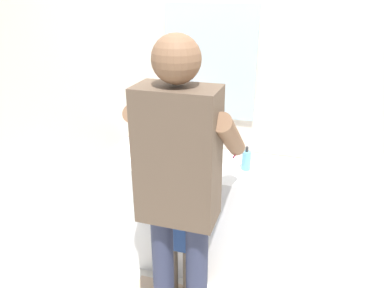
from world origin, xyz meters
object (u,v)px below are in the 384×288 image
(adult_parent, at_px, (179,174))
(child_toddler, at_px, (180,230))
(toothbrush_cup, at_px, (159,147))
(soap_bottle, at_px, (246,160))

(adult_parent, bearing_deg, child_toddler, 109.41)
(toothbrush_cup, xyz_separation_m, adult_parent, (0.41, -0.71, 0.19))
(toothbrush_cup, distance_m, child_toddler, 0.66)
(soap_bottle, bearing_deg, toothbrush_cup, 173.52)
(adult_parent, bearing_deg, soap_bottle, 68.88)
(adult_parent, bearing_deg, toothbrush_cup, 119.86)
(toothbrush_cup, bearing_deg, adult_parent, -60.14)
(toothbrush_cup, relative_size, child_toddler, 0.24)
(toothbrush_cup, distance_m, soap_bottle, 0.66)
(toothbrush_cup, relative_size, adult_parent, 0.12)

